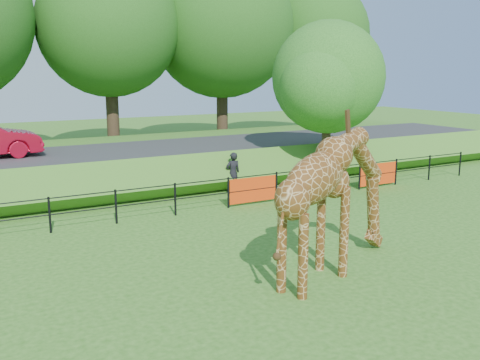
# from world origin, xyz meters

# --- Properties ---
(ground) EXTENTS (90.00, 90.00, 0.00)m
(ground) POSITION_xyz_m (0.00, 0.00, 0.00)
(ground) COLOR #2D6118
(ground) RESTS_ON ground
(giraffe) EXTENTS (4.79, 2.54, 3.42)m
(giraffe) POSITION_xyz_m (1.40, 1.44, 1.71)
(giraffe) COLOR #5D3413
(giraffe) RESTS_ON ground
(perimeter_fence) EXTENTS (28.07, 0.10, 1.10)m
(perimeter_fence) POSITION_xyz_m (0.00, 8.00, 0.55)
(perimeter_fence) COLOR black
(perimeter_fence) RESTS_ON ground
(embankment) EXTENTS (40.00, 9.00, 1.30)m
(embankment) POSITION_xyz_m (0.00, 15.50, 0.65)
(embankment) COLOR #2D6118
(embankment) RESTS_ON ground
(road) EXTENTS (40.00, 5.00, 0.12)m
(road) POSITION_xyz_m (0.00, 14.00, 1.36)
(road) COLOR #2B2B2D
(road) RESTS_ON embankment
(visitor) EXTENTS (0.62, 0.43, 1.63)m
(visitor) POSITION_xyz_m (3.22, 9.91, 0.81)
(visitor) COLOR black
(visitor) RESTS_ON ground
(tree_east) EXTENTS (5.40, 4.71, 6.76)m
(tree_east) POSITION_xyz_m (7.60, 9.63, 4.28)
(tree_east) COLOR black
(tree_east) RESTS_ON ground
(bg_tree_line) EXTENTS (37.30, 8.80, 11.82)m
(bg_tree_line) POSITION_xyz_m (1.89, 22.00, 7.19)
(bg_tree_line) COLOR black
(bg_tree_line) RESTS_ON ground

